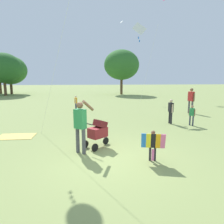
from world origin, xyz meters
TOP-DOWN VIEW (x-y plane):
  - ground_plane at (0.00, 0.00)m, footprint 120.00×120.00m
  - treeline_distant at (-11.12, 24.27)m, footprint 28.57×7.48m
  - child_with_butterfly_kite at (1.31, -0.32)m, footprint 0.72×0.43m
  - person_adult_flyer at (-0.91, 0.59)m, footprint 0.70×0.48m
  - stroller at (-0.31, 1.14)m, footprint 1.01×0.94m
  - kite_orange_delta at (2.73, 8.07)m, footprint 1.11×2.34m
  - person_red_shirt at (3.75, 4.55)m, footprint 0.21×0.43m
  - person_sitting_far at (-1.77, 9.49)m, footprint 0.19×0.36m
  - person_couple_left at (4.71, 4.04)m, footprint 0.26×0.28m
  - person_kid_running at (6.39, 7.58)m, footprint 0.37×0.53m
  - picnic_blanket at (-3.82, 2.78)m, footprint 1.52×0.95m

SIDE VIEW (x-z plane):
  - ground_plane at x=0.00m, z-range 0.00..0.00m
  - picnic_blanket at x=-3.82m, z-range 0.00..0.02m
  - child_with_butterfly_kite at x=1.31m, z-range 0.11..1.08m
  - stroller at x=-0.31m, z-range 0.09..1.12m
  - person_couple_left at x=4.71m, z-range 0.10..1.18m
  - person_sitting_far at x=-1.77m, z-range 0.10..1.24m
  - person_red_shirt at x=3.75m, z-range 0.12..1.47m
  - person_kid_running at x=6.39m, z-range 0.16..1.94m
  - person_adult_flyer at x=-0.91m, z-range 0.14..1.97m
  - treeline_distant at x=-11.12m, z-range 0.64..7.01m
  - kite_orange_delta at x=2.73m, z-range 2.45..8.66m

